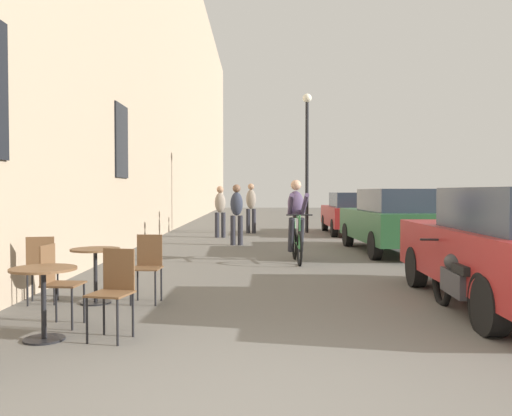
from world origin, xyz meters
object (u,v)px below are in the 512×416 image
at_px(pedestrian_mid, 223,209).
at_px(parked_car_third, 354,213).
at_px(cafe_table_near, 46,288).
at_px(cafe_chair_mid_toward_street, 45,265).
at_px(cyclist_on_bicycle, 299,223).
at_px(pedestrian_near, 239,211).
at_px(pedestrian_far, 254,205).
at_px(cafe_chair_near_toward_street, 117,287).
at_px(parked_car_second, 398,220).
at_px(cafe_chair_near_toward_wall, 60,279).
at_px(street_lamp, 310,145).
at_px(cafe_table_mid, 98,264).
at_px(parked_motorcycle, 463,283).
at_px(cafe_chair_mid_toward_wall, 150,263).

distance_m(pedestrian_mid, parked_car_third, 4.64).
bearing_deg(cafe_table_near, parked_car_third, 67.71).
xyz_separation_m(cafe_chair_mid_toward_street, pedestrian_mid, (1.65, 10.06, 0.40)).
xyz_separation_m(cyclist_on_bicycle, pedestrian_mid, (-1.98, 5.79, 0.11)).
bearing_deg(pedestrian_near, pedestrian_far, 85.06).
relative_size(cafe_table_near, cafe_chair_near_toward_street, 0.81).
relative_size(cyclist_on_bicycle, parked_car_second, 0.41).
height_order(cafe_chair_near_toward_wall, cafe_chair_mid_toward_street, same).
xyz_separation_m(cafe_chair_near_toward_wall, parked_car_second, (5.48, 6.97, 0.27)).
bearing_deg(cafe_chair_mid_toward_street, cafe_chair_near_toward_wall, -61.37).
xyz_separation_m(cyclist_on_bicycle, street_lamp, (0.95, 7.76, 2.30)).
relative_size(cafe_table_mid, cafe_chair_mid_toward_street, 0.81).
xyz_separation_m(cafe_chair_near_toward_wall, street_lamp, (3.97, 13.16, 2.59)).
distance_m(cafe_table_near, parked_motorcycle, 4.59).
xyz_separation_m(cafe_table_near, cafe_table_mid, (-0.01, 1.75, 0.00)).
relative_size(pedestrian_near, pedestrian_mid, 1.01).
distance_m(cafe_table_near, cafe_chair_near_toward_street, 0.68).
xyz_separation_m(cyclist_on_bicycle, parked_car_second, (2.47, 1.57, -0.02)).
distance_m(cafe_chair_near_toward_street, pedestrian_far, 13.42).
distance_m(cyclist_on_bicycle, pedestrian_far, 7.54).
distance_m(cafe_table_mid, parked_car_third, 12.59).
xyz_separation_m(cafe_chair_mid_toward_street, pedestrian_far, (2.61, 11.75, 0.46)).
relative_size(pedestrian_near, street_lamp, 0.34).
xyz_separation_m(pedestrian_far, parked_car_third, (3.46, -0.30, -0.24)).
bearing_deg(cafe_table_near, cafe_table_mid, 90.44).
distance_m(cafe_chair_mid_toward_wall, parked_car_second, 7.42).
distance_m(pedestrian_near, street_lamp, 5.42).
distance_m(cafe_table_mid, cafe_chair_mid_toward_wall, 0.67).
height_order(cafe_chair_near_toward_street, cafe_chair_mid_toward_wall, same).
xyz_separation_m(cafe_chair_near_toward_street, cafe_table_mid, (-0.69, 1.68, 0.00)).
height_order(cafe_chair_mid_toward_wall, parked_car_second, parked_car_second).
bearing_deg(cafe_chair_mid_toward_wall, cafe_chair_near_toward_wall, -119.94).
distance_m(cafe_chair_near_toward_street, cafe_table_mid, 1.82).
height_order(cafe_table_near, parked_car_third, parked_car_third).
relative_size(cafe_chair_near_toward_wall, parked_car_third, 0.22).
bearing_deg(pedestrian_near, parked_motorcycle, -70.78).
xyz_separation_m(cafe_table_mid, parked_car_second, (5.42, 5.77, 0.27)).
height_order(cafe_chair_near_toward_street, pedestrian_mid, pedestrian_mid).
bearing_deg(parked_motorcycle, parked_car_third, 85.77).
bearing_deg(cafe_chair_near_toward_wall, pedestrian_near, 79.39).
distance_m(cafe_table_mid, pedestrian_far, 11.84).
distance_m(cafe_chair_mid_toward_wall, pedestrian_near, 7.57).
bearing_deg(pedestrian_near, cafe_chair_mid_toward_wall, -96.92).
xyz_separation_m(cafe_table_near, cafe_chair_mid_toward_wall, (0.66, 1.83, -0.00)).
height_order(parked_car_second, parked_car_third, parked_car_second).
height_order(cafe_chair_mid_toward_street, cyclist_on_bicycle, cyclist_on_bicycle).
xyz_separation_m(pedestrian_far, street_lamp, (1.97, 0.29, 2.13)).
xyz_separation_m(pedestrian_mid, parked_car_second, (4.45, -4.22, -0.13)).
distance_m(street_lamp, parked_car_second, 6.79).
bearing_deg(parked_car_third, pedestrian_near, -135.12).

